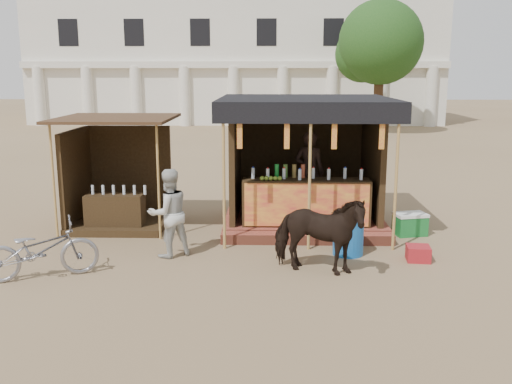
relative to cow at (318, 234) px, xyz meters
The scene contains 11 objects.
ground 1.29m from the cow, 167.58° to the right, with size 120.00×120.00×0.00m, color #846B4C.
main_stall 3.15m from the cow, 91.06° to the left, with size 3.60×3.61×2.78m.
secondary_stall 5.19m from the cow, 144.67° to the left, with size 2.40×2.40×2.38m.
cow is the anchor object (origin of this frame).
motorbike 4.55m from the cow, behind, with size 0.64×1.84×0.96m, color gray.
bystander 2.77m from the cow, 162.14° to the left, with size 0.79×0.61×1.62m, color #B7B8B1.
blue_barrel 1.25m from the cow, 57.77° to the left, with size 0.56×0.56×0.69m, color #165BA7.
red_crate 2.05m from the cow, 20.56° to the left, with size 0.41×0.39×0.27m, color maroon.
cooler 3.18m from the cow, 48.22° to the left, with size 0.72×0.57×0.46m.
background_building 30.05m from the cow, 95.89° to the left, with size 26.00×7.45×8.18m.
tree 22.76m from the cow, 77.78° to the left, with size 4.50×4.40×7.00m.
Camera 1 is at (0.27, -8.87, 3.33)m, focal length 40.00 mm.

